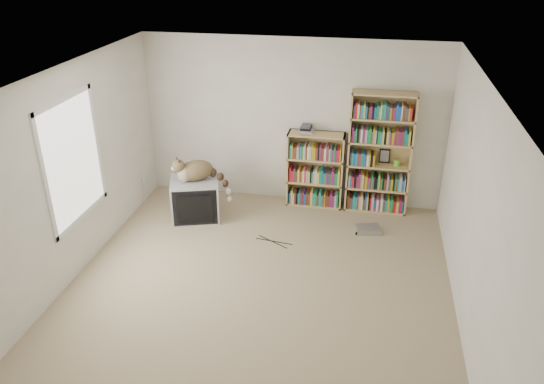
% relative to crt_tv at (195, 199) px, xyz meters
% --- Properties ---
extents(floor, '(4.50, 5.00, 0.01)m').
position_rel_crt_tv_xyz_m(floor, '(1.28, -1.61, -0.29)').
color(floor, tan).
rests_on(floor, ground).
extents(wall_back, '(4.50, 0.02, 2.50)m').
position_rel_crt_tv_xyz_m(wall_back, '(1.28, 0.89, 0.96)').
color(wall_back, silver).
rests_on(wall_back, floor).
extents(wall_front, '(4.50, 0.02, 2.50)m').
position_rel_crt_tv_xyz_m(wall_front, '(1.28, -4.11, 0.96)').
color(wall_front, silver).
rests_on(wall_front, floor).
extents(wall_left, '(0.02, 5.00, 2.50)m').
position_rel_crt_tv_xyz_m(wall_left, '(-0.97, -1.61, 0.96)').
color(wall_left, silver).
rests_on(wall_left, floor).
extents(wall_right, '(0.02, 5.00, 2.50)m').
position_rel_crt_tv_xyz_m(wall_right, '(3.53, -1.61, 0.96)').
color(wall_right, silver).
rests_on(wall_right, floor).
extents(ceiling, '(4.50, 5.00, 0.02)m').
position_rel_crt_tv_xyz_m(ceiling, '(1.28, -1.61, 2.21)').
color(ceiling, white).
rests_on(ceiling, wall_back).
extents(window, '(0.02, 1.22, 1.52)m').
position_rel_crt_tv_xyz_m(window, '(-0.95, -1.41, 1.11)').
color(window, white).
rests_on(window, wall_left).
extents(crt_tv, '(0.83, 0.79, 0.59)m').
position_rel_crt_tv_xyz_m(crt_tv, '(0.00, 0.00, 0.00)').
color(crt_tv, '#A9AAAC').
rests_on(crt_tv, floor).
extents(cat, '(0.88, 0.59, 0.63)m').
position_rel_crt_tv_xyz_m(cat, '(0.09, 0.03, 0.40)').
color(cat, '#392A17').
rests_on(cat, crt_tv).
extents(bookcase_tall, '(0.91, 0.30, 1.82)m').
position_rel_crt_tv_xyz_m(bookcase_tall, '(2.60, 0.75, 0.57)').
color(bookcase_tall, tan).
rests_on(bookcase_tall, floor).
extents(bookcase_short, '(0.84, 0.30, 1.16)m').
position_rel_crt_tv_xyz_m(bookcase_short, '(1.67, 0.75, 0.24)').
color(bookcase_short, tan).
rests_on(bookcase_short, floor).
extents(book_stack, '(0.19, 0.24, 0.11)m').
position_rel_crt_tv_xyz_m(book_stack, '(1.52, 0.76, 0.92)').
color(book_stack, red).
rests_on(book_stack, bookcase_short).
extents(green_mug, '(0.09, 0.09, 0.10)m').
position_rel_crt_tv_xyz_m(green_mug, '(2.86, 0.73, 0.50)').
color(green_mug, '#69B132').
rests_on(green_mug, bookcase_tall).
extents(framed_print, '(0.15, 0.05, 0.20)m').
position_rel_crt_tv_xyz_m(framed_print, '(2.68, 0.83, 0.55)').
color(framed_print, black).
rests_on(framed_print, bookcase_tall).
extents(dvd_player, '(0.38, 0.31, 0.08)m').
position_rel_crt_tv_xyz_m(dvd_player, '(2.52, 0.02, -0.25)').
color(dvd_player, '#A1A0A5').
rests_on(dvd_player, floor).
extents(wall_outlet, '(0.01, 0.08, 0.13)m').
position_rel_crt_tv_xyz_m(wall_outlet, '(-0.95, 0.34, 0.03)').
color(wall_outlet, silver).
rests_on(wall_outlet, wall_left).
extents(floor_cables, '(1.20, 0.70, 0.01)m').
position_rel_crt_tv_xyz_m(floor_cables, '(1.55, -0.29, -0.29)').
color(floor_cables, black).
rests_on(floor_cables, floor).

